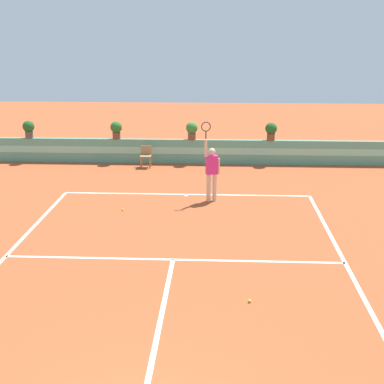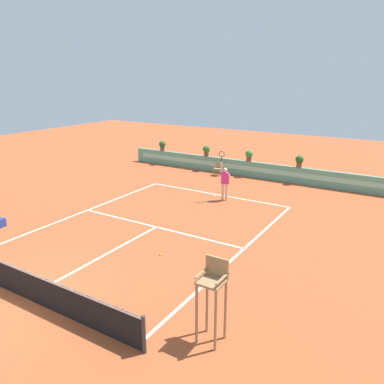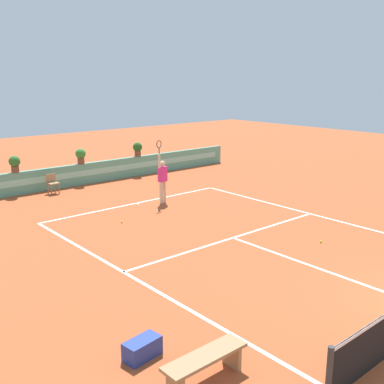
# 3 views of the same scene
# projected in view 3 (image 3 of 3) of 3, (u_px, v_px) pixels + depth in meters

# --- Properties ---
(ground_plane) EXTENTS (60.00, 60.00, 0.00)m
(ground_plane) POSITION_uv_depth(u_px,v_px,m) (242.00, 241.00, 14.56)
(ground_plane) COLOR #A84C28
(court_lines) EXTENTS (8.32, 11.94, 0.01)m
(court_lines) POSITION_uv_depth(u_px,v_px,m) (226.00, 235.00, 15.08)
(court_lines) COLOR white
(court_lines) RESTS_ON ground
(back_wall_barrier) EXTENTS (18.00, 0.21, 1.00)m
(back_wall_barrier) POSITION_uv_depth(u_px,v_px,m) (83.00, 174.00, 22.08)
(back_wall_barrier) COLOR #599E84
(back_wall_barrier) RESTS_ON ground
(ball_kid_chair) EXTENTS (0.44, 0.44, 0.85)m
(ball_kid_chair) POSITION_uv_depth(u_px,v_px,m) (52.00, 183.00, 20.38)
(ball_kid_chair) COLOR #99754C
(ball_kid_chair) RESTS_ON ground
(bench_courtside) EXTENTS (1.60, 0.44, 0.51)m
(bench_courtside) POSITION_uv_depth(u_px,v_px,m) (205.00, 362.00, 7.78)
(bench_courtside) COLOR #99754C
(bench_courtside) RESTS_ON ground
(gear_bag) EXTENTS (0.74, 0.44, 0.36)m
(gear_bag) POSITION_uv_depth(u_px,v_px,m) (142.00, 349.00, 8.50)
(gear_bag) COLOR navy
(gear_bag) RESTS_ON ground
(tennis_player) EXTENTS (0.60, 0.31, 2.58)m
(tennis_player) POSITION_uv_depth(u_px,v_px,m) (163.00, 178.00, 18.67)
(tennis_player) COLOR beige
(tennis_player) RESTS_ON ground
(tennis_ball_near_baseline) EXTENTS (0.07, 0.07, 0.07)m
(tennis_ball_near_baseline) POSITION_uv_depth(u_px,v_px,m) (122.00, 222.00, 16.37)
(tennis_ball_near_baseline) COLOR #CCE033
(tennis_ball_near_baseline) RESTS_ON ground
(tennis_ball_mid_court) EXTENTS (0.07, 0.07, 0.07)m
(tennis_ball_mid_court) POSITION_uv_depth(u_px,v_px,m) (321.00, 242.00, 14.40)
(tennis_ball_mid_court) COLOR #CCE033
(tennis_ball_mid_court) RESTS_ON ground
(potted_plant_right) EXTENTS (0.48, 0.48, 0.72)m
(potted_plant_right) POSITION_uv_depth(u_px,v_px,m) (138.00, 148.00, 23.86)
(potted_plant_right) COLOR brown
(potted_plant_right) RESTS_ON back_wall_barrier
(potted_plant_centre) EXTENTS (0.48, 0.48, 0.72)m
(potted_plant_centre) POSITION_uv_depth(u_px,v_px,m) (81.00, 155.00, 21.83)
(potted_plant_centre) COLOR brown
(potted_plant_centre) RESTS_ON back_wall_barrier
(potted_plant_left) EXTENTS (0.48, 0.48, 0.72)m
(potted_plant_left) POSITION_uv_depth(u_px,v_px,m) (15.00, 163.00, 19.87)
(potted_plant_left) COLOR brown
(potted_plant_left) RESTS_ON back_wall_barrier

